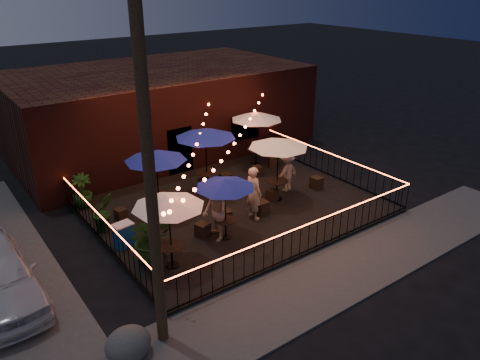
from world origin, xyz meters
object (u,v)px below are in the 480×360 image
Objects in this scene: cafe_table_2 at (225,184)px; cafe_table_1 at (156,157)px; cafe_table_5 at (257,117)px; boulder at (128,344)px; cooler at (124,235)px; cafe_table_3 at (205,134)px; utility_pole at (151,191)px; cafe_table_0 at (168,203)px; cafe_table_4 at (278,144)px.

cafe_table_1 is at bearing 108.71° from cafe_table_2.
boulder is (-9.53, -7.46, -2.06)m from cafe_table_5.
boulder is at bearing -141.95° from cafe_table_5.
cooler is 0.83× the size of boulder.
cafe_table_5 is 8.51m from cooler.
cafe_table_1 is 2.54m from cafe_table_3.
boulder is at bearing -148.26° from cafe_table_2.
utility_pole is at bearing -116.55° from cafe_table_1.
cafe_table_0 reaches higher than cooler.
cafe_table_2 is at bearing 10.35° from cafe_table_0.
cafe_table_5 reaches higher than cafe_table_1.
cooler is (-6.19, 0.22, -1.86)m from cafe_table_4.
boulder is at bearing -134.84° from cafe_table_0.
utility_pole is at bearing -109.43° from cooler.
cafe_table_5 is 12.28m from boulder.
cafe_table_2 reaches higher than boulder.
utility_pole is 8.35m from cafe_table_4.
cafe_table_2 is 6.59m from cafe_table_5.
cafe_table_0 is at bearing -163.16° from cafe_table_4.
cafe_table_5 is at bearing 38.05° from boulder.
cafe_table_4 is at bearing -9.73° from cooler.
cafe_table_2 is 0.89× the size of cafe_table_3.
cafe_table_4 is 6.47m from cooler.
cafe_table_5 is (3.30, 1.03, -0.10)m from cafe_table_3.
cafe_table_3 is at bearing 16.87° from cooler.
cafe_table_1 reaches higher than cooler.
cafe_table_3 is 2.86m from cafe_table_4.
utility_pole reaches higher than cooler.
cafe_table_3 is (5.32, 6.36, -1.45)m from utility_pole.
utility_pole reaches higher than cafe_table_2.
cafe_table_0 is 2.28m from cafe_table_2.
utility_pole is 3.10× the size of cafe_table_0.
cafe_table_1 reaches higher than boulder.
cafe_table_3 reaches higher than cafe_table_0.
cafe_table_2 is at bearing -71.29° from cafe_table_1.
cafe_table_1 is at bearing 27.58° from cooler.
cafe_table_4 is (7.09, 4.12, -1.57)m from utility_pole.
cafe_table_4 is 3.61m from cafe_table_5.
cafe_table_3 is (2.45, 0.63, 0.19)m from cafe_table_1.
cafe_table_3 is 0.97× the size of cafe_table_5.
cafe_table_1 is 7.20m from boulder.
cooler is at bearing 78.29° from utility_pole.
cafe_table_0 is at bearing -111.13° from cafe_table_1.
cafe_table_3 reaches higher than cafe_table_1.
cafe_table_1 is 3.00m from cooler.
cafe_table_2 is at bearing -158.94° from cafe_table_4.
utility_pole reaches higher than cafe_table_1.
cafe_table_4 is at bearing -20.82° from cafe_table_1.
utility_pole is 3.73m from boulder.
cafe_table_5 is at bearing 43.39° from cafe_table_2.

